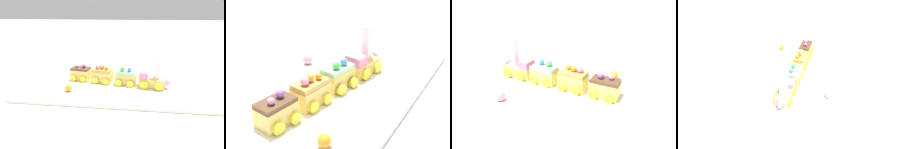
# 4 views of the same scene
# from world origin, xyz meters

# --- Properties ---
(ground_plane) EXTENTS (10.00, 10.00, 0.00)m
(ground_plane) POSITION_xyz_m (0.00, 0.00, 0.00)
(ground_plane) COLOR beige
(display_board) EXTENTS (0.72, 0.36, 0.01)m
(display_board) POSITION_xyz_m (0.00, 0.00, 0.01)
(display_board) COLOR white
(display_board) RESTS_ON ground_plane
(cake_train_locomotive) EXTENTS (0.13, 0.08, 0.12)m
(cake_train_locomotive) POSITION_xyz_m (0.13, -0.02, 0.04)
(cake_train_locomotive) COLOR #EACC66
(cake_train_locomotive) RESTS_ON display_board
(cake_car_mint) EXTENTS (0.09, 0.08, 0.07)m
(cake_car_mint) POSITION_xyz_m (0.03, -0.00, 0.04)
(cake_car_mint) COLOR #EACC66
(cake_car_mint) RESTS_ON display_board
(cake_car_caramel) EXTENTS (0.09, 0.08, 0.07)m
(cake_car_caramel) POSITION_xyz_m (-0.07, 0.01, 0.04)
(cake_car_caramel) COLOR #EACC66
(cake_car_caramel) RESTS_ON display_board
(cake_car_chocolate) EXTENTS (0.09, 0.08, 0.07)m
(cake_car_chocolate) POSITION_xyz_m (-0.16, 0.03, 0.04)
(cake_car_chocolate) COLOR #EACC66
(cake_car_chocolate) RESTS_ON display_board
(gumball_pink) EXTENTS (0.03, 0.03, 0.03)m
(gumball_pink) POSITION_xyz_m (0.10, 0.14, 0.03)
(gumball_pink) COLOR pink
(gumball_pink) RESTS_ON display_board
(gumball_orange) EXTENTS (0.03, 0.03, 0.03)m
(gumball_orange) POSITION_xyz_m (-0.17, -0.09, 0.03)
(gumball_orange) COLOR orange
(gumball_orange) RESTS_ON display_board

